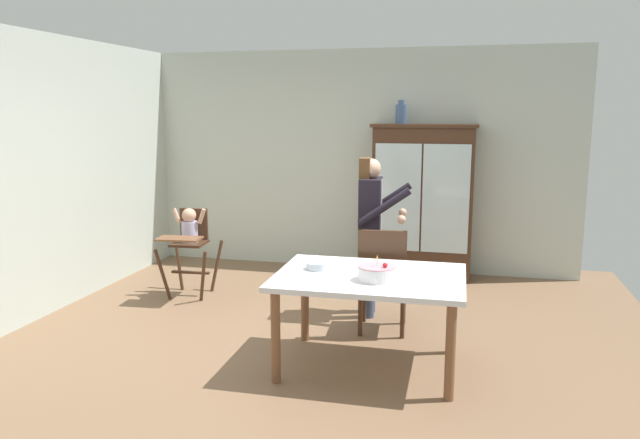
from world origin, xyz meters
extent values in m
plane|color=brown|center=(0.00, 0.00, 0.00)|extent=(6.24, 6.24, 0.00)
cube|color=beige|center=(0.00, 2.63, 1.35)|extent=(5.32, 0.06, 2.70)
cube|color=beige|center=(-2.63, 0.00, 1.35)|extent=(0.06, 5.32, 2.70)
cube|color=#422819|center=(0.83, 2.37, 0.89)|extent=(1.15, 0.42, 1.78)
cube|color=#422819|center=(0.83, 2.37, 1.80)|extent=(1.21, 0.48, 0.04)
cube|color=silver|center=(0.55, 2.15, 0.98)|extent=(0.53, 0.01, 1.24)
cube|color=silver|center=(1.10, 2.15, 0.98)|extent=(0.53, 0.01, 1.24)
cube|color=#422819|center=(0.83, 2.37, 0.98)|extent=(1.07, 0.36, 0.02)
cylinder|color=#3D567F|center=(0.55, 2.37, 1.93)|extent=(0.13, 0.13, 0.22)
cylinder|color=#3D567F|center=(0.55, 2.37, 2.06)|extent=(0.07, 0.07, 0.05)
cylinder|color=#422819|center=(-1.72, 0.77, 0.28)|extent=(0.13, 0.15, 0.56)
cylinder|color=#422819|center=(-1.28, 0.81, 0.28)|extent=(0.14, 0.13, 0.56)
cylinder|color=#422819|center=(-1.76, 1.21, 0.28)|extent=(0.14, 0.13, 0.56)
cylinder|color=#422819|center=(-1.32, 1.25, 0.28)|extent=(0.13, 0.15, 0.56)
cube|color=#422819|center=(-1.52, 1.01, 0.25)|extent=(0.42, 0.08, 0.02)
cube|color=#422819|center=(-1.52, 1.01, 0.57)|extent=(0.37, 0.37, 0.02)
cube|color=#422819|center=(-1.53, 1.17, 0.76)|extent=(0.31, 0.06, 0.34)
cube|color=brown|center=(-1.50, 0.74, 0.68)|extent=(0.46, 0.28, 0.02)
cylinder|color=#B2ADD1|center=(-1.52, 1.03, 0.70)|extent=(0.17, 0.17, 0.22)
sphere|color=tan|center=(-1.52, 1.03, 0.87)|extent=(0.15, 0.15, 0.15)
cylinder|color=tan|center=(-1.66, 1.02, 0.86)|extent=(0.10, 0.05, 0.17)
cylinder|color=tan|center=(-1.38, 1.04, 0.86)|extent=(0.10, 0.05, 0.17)
cylinder|color=#3D4C6B|center=(0.45, 0.76, 0.41)|extent=(0.11, 0.11, 0.82)
cylinder|color=#3D4C6B|center=(0.44, 0.93, 0.41)|extent=(0.11, 0.11, 0.82)
cube|color=black|center=(0.45, 0.85, 1.08)|extent=(0.23, 0.38, 0.52)
cube|color=white|center=(0.55, 0.86, 1.08)|extent=(0.01, 0.06, 0.49)
sphere|color=tan|center=(0.45, 0.85, 1.43)|extent=(0.19, 0.19, 0.19)
cube|color=brown|center=(0.39, 0.84, 1.31)|extent=(0.12, 0.21, 0.44)
cylinder|color=black|center=(0.60, 0.66, 1.10)|extent=(0.49, 0.11, 0.37)
sphere|color=tan|center=(0.76, 0.67, 0.99)|extent=(0.08, 0.08, 0.08)
cylinder|color=black|center=(0.57, 1.06, 1.10)|extent=(0.49, 0.11, 0.37)
sphere|color=tan|center=(0.73, 1.07, 0.99)|extent=(0.08, 0.08, 0.08)
cube|color=silver|center=(0.64, -0.37, 0.72)|extent=(1.43, 1.05, 0.04)
cylinder|color=brown|center=(0.03, -0.80, 0.35)|extent=(0.07, 0.07, 0.70)
cylinder|color=brown|center=(1.27, -0.79, 0.35)|extent=(0.07, 0.07, 0.70)
cylinder|color=brown|center=(0.02, 0.04, 0.35)|extent=(0.07, 0.07, 0.70)
cylinder|color=brown|center=(1.26, 0.06, 0.35)|extent=(0.07, 0.07, 0.70)
cylinder|color=white|center=(0.72, -0.51, 0.79)|extent=(0.28, 0.28, 0.10)
cylinder|color=pink|center=(0.72, -0.51, 0.84)|extent=(0.27, 0.27, 0.01)
cylinder|color=#F2E5CC|center=(0.72, -0.51, 0.88)|extent=(0.01, 0.01, 0.06)
cone|color=yellow|center=(0.72, -0.51, 0.92)|extent=(0.02, 0.02, 0.02)
sphere|color=red|center=(0.78, -0.54, 0.87)|extent=(0.04, 0.04, 0.04)
cylinder|color=#B2BCC6|center=(0.22, -0.30, 0.77)|extent=(0.18, 0.18, 0.05)
cylinder|color=#422819|center=(0.80, 0.66, 0.23)|extent=(0.04, 0.04, 0.45)
cylinder|color=#422819|center=(0.43, 0.63, 0.23)|extent=(0.04, 0.04, 0.45)
cylinder|color=#422819|center=(0.83, 0.29, 0.23)|extent=(0.04, 0.04, 0.45)
cylinder|color=#422819|center=(0.46, 0.26, 0.23)|extent=(0.04, 0.04, 0.45)
cube|color=#473D38|center=(0.63, 0.46, 0.47)|extent=(0.47, 0.47, 0.03)
cube|color=#422819|center=(0.65, 0.26, 0.72)|extent=(0.42, 0.07, 0.48)
cylinder|color=#422819|center=(0.84, 0.28, 0.72)|extent=(0.03, 0.03, 0.48)
cylinder|color=#422819|center=(0.46, 0.25, 0.72)|extent=(0.03, 0.03, 0.48)
camera|label=1|loc=(1.34, -4.78, 1.97)|focal=34.06mm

